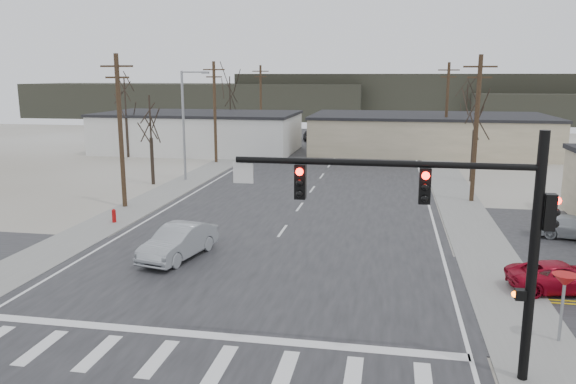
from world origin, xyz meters
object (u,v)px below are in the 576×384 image
car_parked_red (562,277)px  car_far_b (309,136)px  fire_hydrant (114,216)px  sedan_crossing (179,242)px  car_parked_silver (574,227)px  traffic_signal_mast (464,220)px  car_far_a (383,140)px

car_parked_red → car_far_b: bearing=9.4°
car_far_b → car_parked_red: bearing=-83.2°
fire_hydrant → car_parked_red: 24.01m
sedan_crossing → car_parked_silver: (19.61, 7.00, -0.20)m
car_far_b → car_parked_silver: bearing=-76.8°
sedan_crossing → car_far_b: sedan_crossing is taller
fire_hydrant → sedan_crossing: bearing=-41.7°
traffic_signal_mast → fire_hydrant: bearing=141.9°
sedan_crossing → car_parked_red: 16.86m
traffic_signal_mast → sedan_crossing: (-11.87, 8.65, -3.84)m
fire_hydrant → car_far_b: size_ratio=0.22×
sedan_crossing → car_parked_silver: size_ratio=1.16×
sedan_crossing → car_far_b: bearing=103.2°
car_parked_red → car_parked_silver: size_ratio=1.03×
car_far_a → car_parked_red: bearing=83.1°
car_parked_red → car_parked_silver: bearing=-28.5°
car_parked_red → car_parked_silver: 8.68m
car_far_a → car_parked_silver: car_far_a is taller
car_far_b → car_parked_red: size_ratio=0.91×
car_far_b → car_parked_red: (17.89, -51.75, -0.08)m
sedan_crossing → car_far_a: 46.25m
fire_hydrant → car_parked_silver: car_parked_silver is taller
sedan_crossing → fire_hydrant: bearing=150.2°
car_far_b → sedan_crossing: bearing=-101.0°
car_parked_silver → traffic_signal_mast: bearing=163.3°
car_far_a → sedan_crossing: bearing=62.4°
traffic_signal_mast → fire_hydrant: (-18.09, 14.20, -4.22)m
fire_hydrant → car_parked_red: (23.04, -6.76, 0.17)m
car_far_a → traffic_signal_mast: bearing=76.6°
car_parked_red → car_parked_silver: car_parked_silver is taller
car_far_a → car_parked_red: car_far_a is taller
traffic_signal_mast → car_far_b: size_ratio=2.31×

